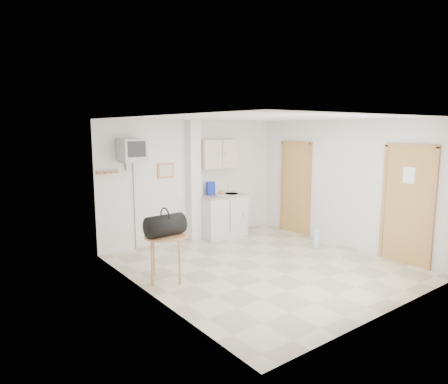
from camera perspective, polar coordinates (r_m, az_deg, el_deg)
ground at (r=7.00m, az=5.75°, el=-10.46°), size 4.50×4.50×0.00m
room_envelope at (r=6.88m, az=6.92°, el=2.35°), size 4.24×4.54×2.55m
kitchenette at (r=8.65m, az=-0.37°, el=-1.12°), size 1.03×0.58×2.10m
crt_television at (r=7.51m, az=-13.02°, el=5.79°), size 0.44×0.45×2.15m
round_table at (r=6.23m, az=-8.31°, el=-6.91°), size 0.66×0.66×0.72m
duffel_bag at (r=6.13m, az=-8.42°, el=-4.69°), size 0.61×0.36×0.44m
water_bottle at (r=8.18m, az=13.05°, el=-6.54°), size 0.12×0.12×0.37m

